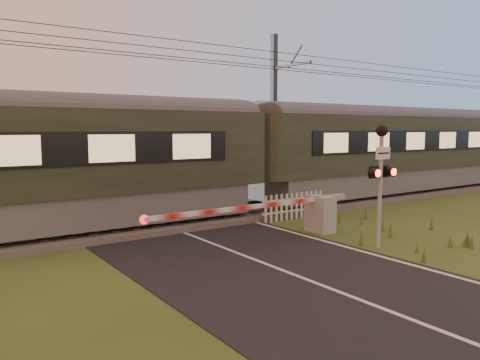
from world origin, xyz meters
TOP-DOWN VIEW (x-y plane):
  - ground at (0.00, 0.00)m, footprint 160.00×160.00m
  - road at (0.02, -0.23)m, footprint 6.00×140.00m
  - track_bed at (0.00, 6.50)m, footprint 140.00×3.40m
  - overhead_wires at (0.00, 6.50)m, footprint 120.00×0.62m
  - train at (3.59, 6.50)m, footprint 42.01×2.90m
  - boom_gate at (3.23, 2.61)m, footprint 6.93×0.87m
  - crossing_signal at (3.44, 0.28)m, footprint 0.84×0.35m
  - picket_fence at (4.25, 4.60)m, footprint 2.77×0.08m
  - catenary_mast at (6.69, 8.73)m, footprint 0.23×2.47m

SIDE VIEW (x-z plane):
  - ground at x=0.00m, z-range 0.00..0.00m
  - road at x=0.02m, z-range 0.00..0.03m
  - track_bed at x=0.00m, z-range -0.13..0.26m
  - picket_fence at x=4.25m, z-range 0.01..0.95m
  - boom_gate at x=3.23m, z-range 0.06..1.21m
  - train at x=3.59m, z-range 0.28..4.20m
  - crossing_signal at x=3.44m, z-range 0.62..3.92m
  - catenary_mast at x=6.69m, z-range 0.14..7.48m
  - overhead_wires at x=0.00m, z-range 5.41..6.04m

